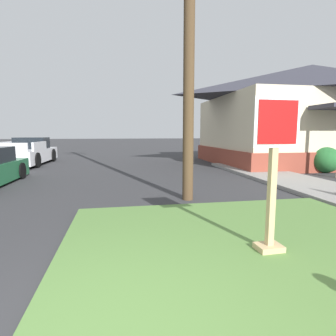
# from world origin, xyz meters

# --- Properties ---
(grass_corner_patch) EXTENTS (5.70, 5.66, 0.08)m
(grass_corner_patch) POSITION_xyz_m (2.20, 1.36, 0.04)
(grass_corner_patch) COLOR #567F3D
(grass_corner_patch) RESTS_ON ground
(sidewalk_strip) EXTENTS (2.20, 14.21, 0.12)m
(sidewalk_strip) POSITION_xyz_m (6.25, 4.92, 0.06)
(sidewalk_strip) COLOR gray
(sidewalk_strip) RESTS_ON ground
(stop_sign) EXTENTS (0.67, 0.29, 2.14)m
(stop_sign) POSITION_xyz_m (2.32, 1.51, 1.09)
(stop_sign) COLOR tan
(stop_sign) RESTS_ON grass_corner_patch
(manhole_cover) EXTENTS (0.70, 0.70, 0.02)m
(manhole_cover) POSITION_xyz_m (0.41, 2.17, 0.01)
(manhole_cover) COLOR black
(manhole_cover) RESTS_ON ground
(pickup_truck_white) EXTENTS (2.09, 5.07, 1.48)m
(pickup_truck_white) POSITION_xyz_m (-4.68, 14.19, 0.62)
(pickup_truck_white) COLOR silver
(pickup_truck_white) RESTS_ON ground
(corner_house) EXTENTS (11.44, 9.25, 5.54)m
(corner_house) POSITION_xyz_m (11.05, 12.25, 2.84)
(corner_house) COLOR brown
(corner_house) RESTS_ON ground
(shrub_near_porch) EXTENTS (1.26, 1.26, 1.12)m
(shrub_near_porch) POSITION_xyz_m (9.13, 8.52, 0.56)
(shrub_near_porch) COLOR #266530
(shrub_near_porch) RESTS_ON ground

